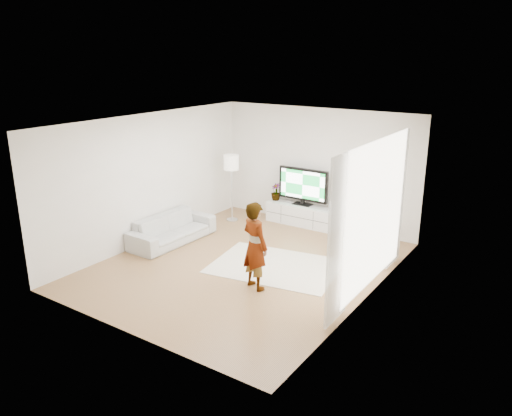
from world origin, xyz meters
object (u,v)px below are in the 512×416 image
Objects in this scene: television at (303,185)px; player at (255,246)px; floor_lamp at (231,165)px; rug at (275,266)px; sofa at (172,229)px; media_console at (302,215)px.

player reaches higher than television.
floor_lamp is (-2.57, 2.80, 0.59)m from player.
player is at bearing -79.17° from rug.
player is 0.77× the size of sofa.
rug is at bearing -72.48° from media_console.
floor_lamp reaches higher than rug.
sofa is 2.23m from floor_lamp.
rug is at bearing -85.85° from sofa.
television is 0.62× the size of sofa.
player is at bearing -47.41° from floor_lamp.
player reaches higher than rug.
player reaches higher than media_console.
television is (-0.00, 0.03, 0.73)m from media_console.
sofa is at bearing 1.04° from player.
television is 0.81× the size of player.
media_console is 3.65m from player.
rug is 3.30m from floor_lamp.
player is (0.97, -3.47, 0.56)m from media_console.
rug is at bearing -60.82° from player.
floor_lamp reaches higher than television.
sofa reaches higher than media_console.
player is (0.19, -0.98, 0.80)m from rug.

